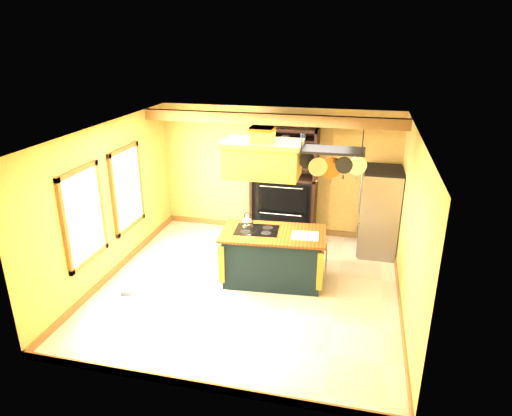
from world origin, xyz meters
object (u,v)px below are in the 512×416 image
at_px(pot_rack, 332,157).
at_px(kitchen_island, 273,256).
at_px(refrigerator, 379,214).
at_px(hutch, 284,196).
at_px(range_hood, 262,157).

bearing_deg(pot_rack, kitchen_island, -179.32).
distance_m(refrigerator, hutch, 1.96).
xyz_separation_m(range_hood, refrigerator, (1.97, 1.57, -1.41)).
height_order(refrigerator, hutch, hutch).
distance_m(range_hood, pot_rack, 1.11).
height_order(kitchen_island, pot_rack, pot_rack).
height_order(kitchen_island, refrigerator, refrigerator).
xyz_separation_m(kitchen_island, pot_rack, (0.91, 0.01, 1.82)).
distance_m(range_hood, refrigerator, 2.89).
bearing_deg(range_hood, refrigerator, 38.65).
bearing_deg(range_hood, hutch, 88.71).
relative_size(kitchen_island, pot_rack, 1.71).
relative_size(kitchen_island, refrigerator, 1.10).
height_order(pot_rack, hutch, pot_rack).
xyz_separation_m(range_hood, hutch, (0.04, 1.92, -1.32)).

